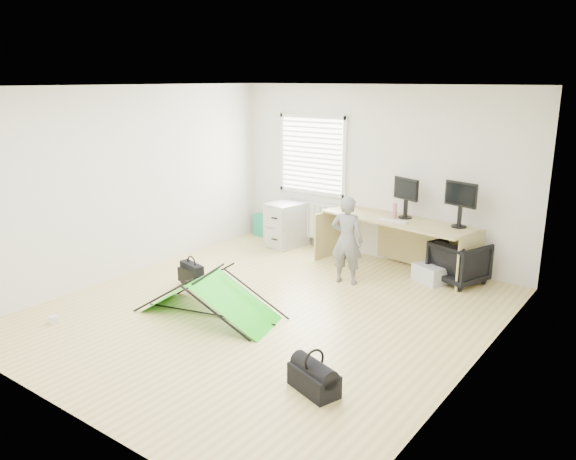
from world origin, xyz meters
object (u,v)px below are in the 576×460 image
Objects in this scene: monitor_left at (406,203)px; duffel_bag at (314,380)px; monitor_right at (460,211)px; person at (347,240)px; filing_cabinet at (287,225)px; thermos at (395,211)px; kite at (209,295)px; storage_crate at (430,274)px; laptop_bag at (192,275)px; desk at (395,244)px; office_chair at (459,262)px.

monitor_left reaches higher than duffel_bag.
person is at bearing -125.85° from monitor_right.
filing_cabinet is 1.99m from person.
thermos is 0.13× the size of kite.
monitor_right reaches higher than thermos.
thermos reaches higher than duffel_bag.
laptop_bag is (-2.59, -2.10, 0.04)m from storage_crate.
monitor_left is 0.92× the size of duffel_bag.
desk is 3.05m from kite.
person reaches higher than desk.
kite is at bearing -122.31° from storage_crate.
office_chair is at bearing -154.83° from person.
monitor_right is at bearing 4.37° from thermos.
office_chair is 0.53× the size of person.
person is 0.72× the size of kite.
laptop_bag is (-1.91, -2.29, -0.74)m from thermos.
kite is (-1.96, -2.94, -0.75)m from monitor_right.
thermos is at bearing 55.53° from kite.
filing_cabinet is at bearing 175.15° from storage_crate.
kite is (-0.75, -1.96, -0.35)m from person.
thermos reaches higher than office_chair.
person reaches higher than office_chair.
laptop_bag reaches higher than duffel_bag.
monitor_right reaches higher than monitor_left.
monitor_right reaches higher than kite.
monitor_right is at bearing 108.82° from duffel_bag.
filing_cabinet is 0.44× the size of kite.
desk is at bearing 164.20° from storage_crate.
filing_cabinet is (-2.04, 0.04, -0.02)m from desk.
thermos is at bearing 123.71° from duffel_bag.
monitor_right is 1.61m from person.
monitor_left is 0.37× the size of person.
laptop_bag is at bearing -77.12° from filing_cabinet.
desk is at bearing 63.84° from laptop_bag.
filing_cabinet is 1.50× the size of duffel_bag.
monitor_right is at bearing 14.01° from desk.
kite is at bearing -109.53° from thermos.
storage_crate is (2.68, -0.23, -0.25)m from filing_cabinet.
desk is at bearing -7.67° from thermos.
monitor_right is at bearing 44.35° from storage_crate.
monitor_left is 3.26m from laptop_bag.
office_chair is at bearing 15.18° from monitor_left.
monitor_left reaches higher than laptop_bag.
desk is 3.07× the size of filing_cabinet.
thermos is 1.05m from storage_crate.
person is 2.95m from duffel_bag.
filing_cabinet is at bearing -164.30° from monitor_right.
filing_cabinet is 0.61× the size of person.
duffel_bag is at bearing -56.34° from monitor_left.
person is 2.48× the size of duffel_bag.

